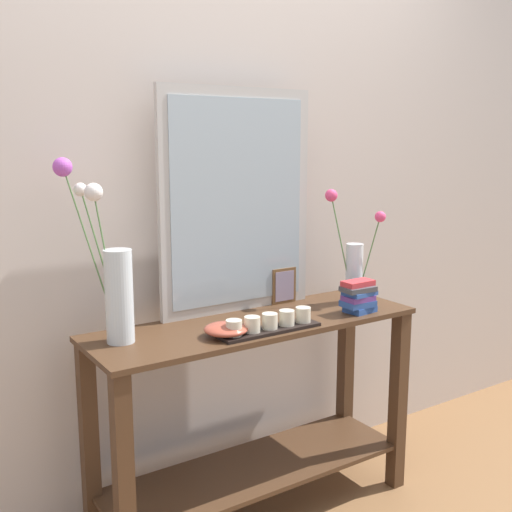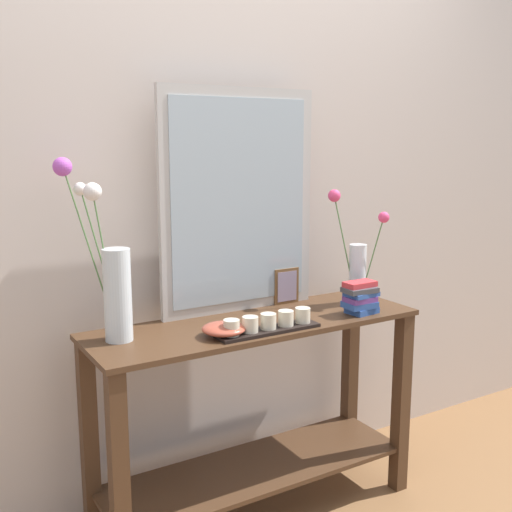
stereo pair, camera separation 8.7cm
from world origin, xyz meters
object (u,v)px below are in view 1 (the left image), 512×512
Objects in this scene: console_table at (256,400)px; mirror_leaning at (237,202)px; tall_vase_left at (112,277)px; picture_frame_small at (284,286)px; decorative_bowl at (226,329)px; book_stack at (359,297)px; vase_right at (354,263)px; candle_tray at (270,324)px.

mirror_leaning is at bearing 81.43° from console_table.
tall_vase_left is 0.79m from picture_frame_small.
book_stack reaches higher than decorative_bowl.
vase_right is at bearing -18.72° from mirror_leaning.
console_table is at bearing -6.56° from tall_vase_left.
console_table is at bearing 27.96° from decorative_bowl.
console_table is 0.37m from candle_tray.
tall_vase_left reaches higher than vase_right.
console_table is at bearing -98.57° from mirror_leaning.
console_table is 0.56m from book_stack.
book_stack reaches higher than candle_tray.
mirror_leaning is 1.83× the size of vase_right.
book_stack is at bearing -10.97° from tall_vase_left.
tall_vase_left reaches higher than console_table.
book_stack reaches higher than console_table.
book_stack is (0.59, -0.02, 0.04)m from decorative_bowl.
picture_frame_small is 1.03× the size of book_stack.
mirror_leaning is at bearing 11.28° from tall_vase_left.
decorative_bowl is at bearing 167.48° from candle_tray.
book_stack is (0.43, 0.02, 0.03)m from candle_tray.
book_stack is at bearing -1.85° from decorative_bowl.
candle_tray reaches higher than console_table.
picture_frame_small is at bearing -4.10° from mirror_leaning.
mirror_leaning reaches higher than console_table.
vase_right is at bearing -2.68° from tall_vase_left.
tall_vase_left is 0.57m from candle_tray.
candle_tray is at bearing -102.84° from console_table.
picture_frame_small is (-0.25, 0.14, -0.09)m from vase_right.
mirror_leaning is (0.03, 0.17, 0.75)m from console_table.
console_table is 8.63× the size of picture_frame_small.
picture_frame_small is at bearing 47.07° from candle_tray.
console_table is 0.77m from mirror_leaning.
picture_frame_small reaches higher than candle_tray.
picture_frame_small is 0.32m from book_stack.
console_table is at bearing 77.16° from candle_tray.
tall_vase_left reaches higher than candle_tray.
book_stack is at bearing -16.55° from console_table.
tall_vase_left reaches higher than book_stack.
candle_tray is 2.65× the size of picture_frame_small.
picture_frame_small reaches higher than decorative_bowl.
tall_vase_left reaches higher than picture_frame_small.
mirror_leaning is 0.56m from vase_right.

